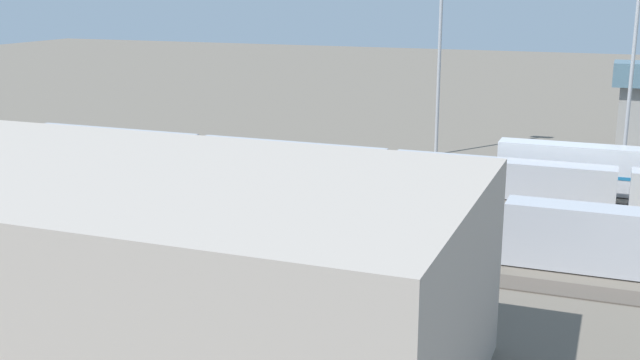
{
  "coord_description": "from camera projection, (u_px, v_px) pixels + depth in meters",
  "views": [
    {
      "loc": [
        -22.89,
        76.06,
        21.51
      ],
      "look_at": [
        4.8,
        4.67,
        2.5
      ],
      "focal_mm": 43.83,
      "sensor_mm": 36.0,
      "label": 1
    }
  ],
  "objects": [
    {
      "name": "track_bed_8",
      "position": [
        307.0,
        256.0,
        63.93
      ],
      "size": [
        140.0,
        2.8,
        0.12
      ],
      "primitive_type": "cube",
      "color": "#4C443D",
      "rests_on": "ground_plane"
    },
    {
      "name": "track_bed_4",
      "position": [
        379.0,
        197.0,
        82.02
      ],
      "size": [
        140.0,
        2.8,
        0.12
      ],
      "primitive_type": "cube",
      "color": "#4C443D",
      "rests_on": "ground_plane"
    },
    {
      "name": "light_mast_0",
      "position": [
        441.0,
        7.0,
        98.3
      ],
      "size": [
        2.8,
        0.7,
        30.31
      ],
      "color": "#9EA0A5",
      "rests_on": "ground_plane"
    },
    {
      "name": "track_bed_7",
      "position": [
        328.0,
        238.0,
        68.45
      ],
      "size": [
        140.0,
        2.8,
        0.12
      ],
      "primitive_type": "cube",
      "color": "#3D3833",
      "rests_on": "ground_plane"
    },
    {
      "name": "train_on_track_3",
      "position": [
        389.0,
        168.0,
        86.18
      ],
      "size": [
        95.6,
        3.0,
        3.8
      ],
      "color": "#A8AAB2",
      "rests_on": "ground_plane"
    },
    {
      "name": "track_bed_6",
      "position": [
        347.0,
        223.0,
        72.98
      ],
      "size": [
        140.0,
        2.8,
        0.12
      ],
      "primitive_type": "cube",
      "color": "#3D3833",
      "rests_on": "ground_plane"
    },
    {
      "name": "maintenance_shed",
      "position": [
        128.0,
        271.0,
        43.95
      ],
      "size": [
        38.47,
        20.57,
        11.84
      ],
      "primitive_type": "cube",
      "color": "#9E9389",
      "rests_on": "ground_plane"
    },
    {
      "name": "track_bed_3",
      "position": [
        392.0,
        186.0,
        86.55
      ],
      "size": [
        140.0,
        2.8,
        0.12
      ],
      "primitive_type": "cube",
      "color": "#3D3833",
      "rests_on": "ground_plane"
    },
    {
      "name": "track_bed_0",
      "position": [
        424.0,
        159.0,
        100.12
      ],
      "size": [
        140.0,
        2.8,
        0.12
      ],
      "primitive_type": "cube",
      "color": "#4C443D",
      "rests_on": "ground_plane"
    },
    {
      "name": "track_bed_1",
      "position": [
        414.0,
        167.0,
        95.6
      ],
      "size": [
        140.0,
        2.8,
        0.12
      ],
      "primitive_type": "cube",
      "color": "#3D3833",
      "rests_on": "ground_plane"
    },
    {
      "name": "train_on_track_7",
      "position": [
        498.0,
        228.0,
        62.72
      ],
      "size": [
        95.6,
        3.0,
        5.0
      ],
      "color": "#A8AAB2",
      "rests_on": "ground_plane"
    },
    {
      "name": "control_tower",
      "position": [
        636.0,
        101.0,
        100.21
      ],
      "size": [
        6.0,
        6.0,
        12.19
      ],
      "color": "gray",
      "rests_on": "ground_plane"
    },
    {
      "name": "track_bed_5",
      "position": [
        364.0,
        209.0,
        77.5
      ],
      "size": [
        140.0,
        2.8,
        0.12
      ],
      "primitive_type": "cube",
      "color": "#4C443D",
      "rests_on": "ground_plane"
    },
    {
      "name": "track_bed_2",
      "position": [
        404.0,
        176.0,
        91.07
      ],
      "size": [
        140.0,
        2.8,
        0.12
      ],
      "primitive_type": "cube",
      "color": "#3D3833",
      "rests_on": "ground_plane"
    },
    {
      "name": "ground_plane",
      "position": [
        379.0,
        197.0,
        82.04
      ],
      "size": [
        400.0,
        400.0,
        0.0
      ],
      "primitive_type": "plane",
      "color": "#60594F"
    }
  ]
}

